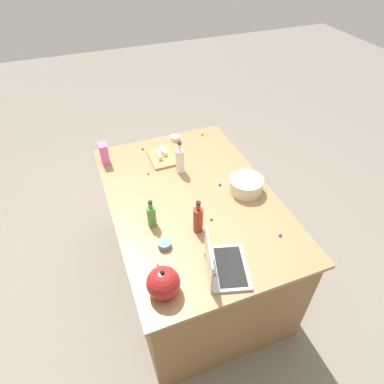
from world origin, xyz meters
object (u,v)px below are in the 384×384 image
Objects in this scene: bottle_vinegar at (180,160)px; ramekin_medium at (175,138)px; bottle_soy at (198,219)px; candy_bag at (104,154)px; bottle_olive at (152,216)px; mixing_bowl_large at (246,185)px; kettle at (163,283)px; cutting_board at (162,157)px; laptop at (222,264)px; ramekin_small at (165,244)px; butter_stick_right at (159,155)px; butter_stick_left at (163,151)px.

bottle_vinegar is 0.45m from ramekin_medium.
bottle_soy is at bearing 171.05° from bottle_vinegar.
bottle_vinegar reaches higher than candy_bag.
mixing_bowl_large is at bearing -83.55° from bottle_olive.
candy_bag is at bearing 3.92° from kettle.
candy_bag is at bearing 24.40° from bottle_soy.
ramekin_medium is at bearing -79.53° from candy_bag.
bottle_olive is 0.58m from bottle_vinegar.
bottle_soy is 1.02m from candy_bag.
bottle_soy is at bearing 178.96° from cutting_board.
laptop is 1.38m from ramekin_medium.
ramekin_small is 1.05× the size of ramekin_medium.
ramekin_medium is (0.22, -0.19, 0.01)m from cutting_board.
laptop is 2.11× the size of candy_bag.
candy_bag is (0.98, 0.18, 0.06)m from ramekin_small.
mixing_bowl_large reaches higher than cutting_board.
cutting_board is at bearing 139.66° from ramekin_medium.
butter_stick_right is (1.17, -0.32, -0.04)m from kettle.
ramekin_small reaches higher than ramekin_medium.
butter_stick_left and butter_stick_right have the same top height.
bottle_vinegar is 3.39× the size of ramekin_medium.
butter_stick_right is (0.59, 0.47, -0.02)m from mixing_bowl_large.
candy_bag is (1.27, 0.09, 0.01)m from kettle.
bottle_olive is 0.71× the size of cutting_board.
ramekin_medium is (0.89, -0.46, -0.06)m from bottle_olive.
laptop reaches higher than candy_bag.
ramekin_medium is at bearing -43.82° from butter_stick_right.
bottle_vinegar is at bearing -121.62° from candy_bag.
bottle_vinegar is 2.37× the size of butter_stick_left.
bottle_soy is 0.92× the size of bottle_vinegar.
bottle_olive is at bearing 96.45° from mixing_bowl_large.
mixing_bowl_large is at bearing -162.57° from ramekin_medium.
kettle is (-0.49, 0.08, -0.00)m from bottle_olive.
laptop reaches higher than ramekin_medium.
butter_stick_left is at bearing -46.91° from butter_stick_right.
ramekin_medium is at bearing -21.09° from kettle.
bottle_vinegar reaches higher than bottle_soy.
butter_stick_left is at bearing -2.48° from bottle_soy.
ramekin_small is (-0.66, 0.33, -0.08)m from bottle_vinegar.
butter_stick_left is 1.00× the size of butter_stick_right.
cutting_board is at bearing -16.59° from kettle.
bottle_olive is 0.84× the size of bottle_soy.
butter_stick_left reaches higher than cutting_board.
butter_stick_right is at bearing 0.53° from bottle_soy.
bottle_soy is 1.12× the size of kettle.
cutting_board is at bearing -0.02° from laptop.
ramekin_small is at bearing -174.79° from bottle_olive.
bottle_olive is at bearing 5.21° from ramekin_small.
candy_bag is (-0.11, 0.62, 0.07)m from ramekin_medium.
butter_stick_right is at bearing 84.90° from cutting_board.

